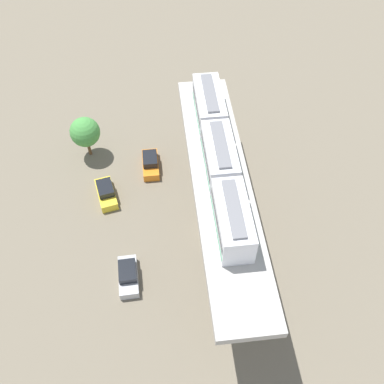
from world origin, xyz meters
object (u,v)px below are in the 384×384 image
object	(u,v)px
train	(220,157)
parked_car_orange	(151,163)
parked_car_yellow	(106,193)
tree_near_viaduct	(85,132)
parked_car_silver	(128,275)

from	to	relation	value
train	parked_car_orange	bearing A→B (deg)	128.86
parked_car_orange	parked_car_yellow	xyz separation A→B (m)	(-5.10, -3.79, 0.00)
parked_car_yellow	tree_near_viaduct	xyz separation A→B (m)	(-2.02, 6.81, 2.86)
train	parked_car_orange	world-z (taller)	train
parked_car_orange	tree_near_viaduct	bearing A→B (deg)	156.85
parked_car_yellow	parked_car_silver	bearing A→B (deg)	-89.96
train	parked_car_silver	size ratio (longest dim) A/B	4.82
parked_car_yellow	parked_car_silver	size ratio (longest dim) A/B	1.05
train	parked_car_yellow	bearing A→B (deg)	159.92
parked_car_silver	parked_car_orange	bearing A→B (deg)	76.72
train	parked_car_silver	xyz separation A→B (m)	(-9.36, -6.17, -9.01)
tree_near_viaduct	parked_car_silver	bearing A→B (deg)	-76.24
train	tree_near_viaduct	size ratio (longest dim) A/B	3.84
parked_car_orange	parked_car_silver	size ratio (longest dim) A/B	0.99
parked_car_yellow	tree_near_viaduct	bearing A→B (deg)	94.61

